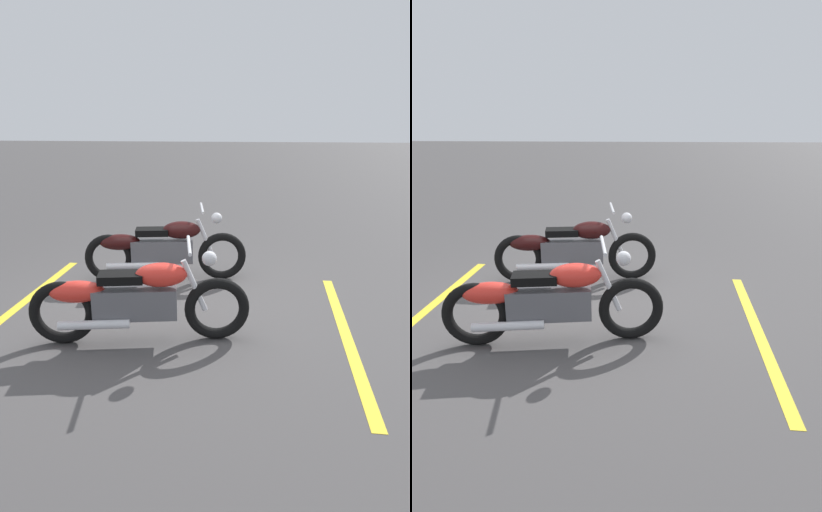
{
  "view_description": "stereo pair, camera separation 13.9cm",
  "coord_description": "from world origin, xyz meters",
  "views": [
    {
      "loc": [
        0.98,
        -5.08,
        2.28
      ],
      "look_at": [
        0.57,
        0.0,
        0.65
      ],
      "focal_mm": 32.1,
      "sensor_mm": 36.0,
      "label": 1
    },
    {
      "loc": [
        0.84,
        -5.09,
        2.28
      ],
      "look_at": [
        0.57,
        0.0,
        0.65
      ],
      "focal_mm": 32.1,
      "sensor_mm": 36.0,
      "label": 2
    }
  ],
  "objects": [
    {
      "name": "ground_plane",
      "position": [
        0.0,
        0.0,
        0.0
      ],
      "size": [
        60.0,
        60.0,
        0.0
      ],
      "primitive_type": "plane",
      "color": "#474444"
    },
    {
      "name": "parking_stripe_mid",
      "position": [
        2.13,
        -0.58,
        0.0
      ],
      "size": [
        0.29,
        3.2,
        0.01
      ],
      "primitive_type": "cube",
      "rotation": [
        0.0,
        0.0,
        1.52
      ],
      "color": "yellow",
      "rests_on": "ground"
    },
    {
      "name": "motorcycle_dark_foreground",
      "position": [
        -0.1,
        0.88,
        0.46
      ],
      "size": [
        2.22,
        0.66,
        1.04
      ],
      "rotation": [
        0.0,
        0.0,
        0.13
      ],
      "color": "black",
      "rests_on": "ground"
    },
    {
      "name": "motorcycle_bright_foreground",
      "position": [
        -0.07,
        -0.9,
        0.46
      ],
      "size": [
        2.22,
        0.68,
        1.04
      ],
      "rotation": [
        0.0,
        0.0,
        0.14
      ],
      "color": "black",
      "rests_on": "ground"
    },
    {
      "name": "parking_stripe_near",
      "position": [
        -1.69,
        -0.09,
        0.0
      ],
      "size": [
        0.29,
        3.2,
        0.01
      ],
      "primitive_type": "cube",
      "rotation": [
        0.0,
        0.0,
        1.52
      ],
      "color": "yellow",
      "rests_on": "ground"
    }
  ]
}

